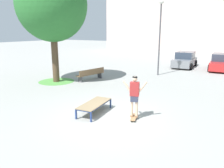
# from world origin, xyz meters

# --- Properties ---
(ground_plane) EXTENTS (120.00, 120.00, 0.00)m
(ground_plane) POSITION_xyz_m (0.00, 0.00, 0.00)
(ground_plane) COLOR #999993
(building_facade) EXTENTS (35.41, 4.00, 11.24)m
(building_facade) POSITION_xyz_m (-1.13, 31.77, 5.62)
(building_facade) COLOR beige
(building_facade) RESTS_ON ground
(skate_box) EXTENTS (0.96, 1.97, 0.46)m
(skate_box) POSITION_xyz_m (-0.77, -0.01, 0.41)
(skate_box) COLOR navy
(skate_box) RESTS_ON ground
(skateboard) EXTENTS (0.42, 0.82, 0.09)m
(skateboard) POSITION_xyz_m (1.01, 0.27, 0.08)
(skateboard) COLOR #9E754C
(skateboard) RESTS_ON ground
(skater) EXTENTS (0.98, 0.39, 1.69)m
(skater) POSITION_xyz_m (1.01, 0.27, 1.07)
(skater) COLOR beige
(skater) RESTS_ON skateboard
(tree_near_left) EXTENTS (4.66, 4.66, 7.66)m
(tree_near_left) POSITION_xyz_m (-6.68, 3.67, 5.19)
(tree_near_left) COLOR brown
(tree_near_left) RESTS_ON ground
(grass_patch_near_left) EXTENTS (2.50, 2.50, 0.01)m
(grass_patch_near_left) POSITION_xyz_m (-6.68, 3.67, 0.00)
(grass_patch_near_left) COLOR #519342
(grass_patch_near_left) RESTS_ON ground
(car_grey) EXTENTS (2.00, 4.24, 1.50)m
(car_grey) POSITION_xyz_m (-0.36, 14.92, 0.69)
(car_grey) COLOR slate
(car_grey) RESTS_ON ground
(car_red) EXTENTS (2.04, 4.26, 1.50)m
(car_red) POSITION_xyz_m (2.92, 14.76, 0.69)
(car_red) COLOR red
(car_red) RESTS_ON ground
(park_bench) EXTENTS (0.89, 2.44, 0.83)m
(park_bench) POSITION_xyz_m (-4.86, 5.33, 0.45)
(park_bench) COLOR brown
(park_bench) RESTS_ON ground
(light_post) EXTENTS (0.36, 0.36, 5.83)m
(light_post) POSITION_xyz_m (-1.26, 9.63, 3.83)
(light_post) COLOR #4C4C51
(light_post) RESTS_ON ground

